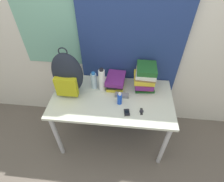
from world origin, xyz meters
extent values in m
plane|color=#665B51|center=(0.00, 0.00, 0.00)|extent=(12.00, 12.00, 0.00)
cube|color=silver|center=(0.00, 0.80, 1.25)|extent=(6.00, 0.05, 2.50)
cube|color=#75B299|center=(-0.53, 0.77, 1.30)|extent=(1.10, 0.01, 0.80)
cube|color=navy|center=(0.17, 0.75, 1.25)|extent=(1.13, 0.04, 2.50)
cube|color=beige|center=(0.00, 0.36, 0.75)|extent=(1.33, 0.72, 0.03)
cylinder|color=#B2B2B7|center=(-0.61, 0.06, 0.37)|extent=(0.05, 0.05, 0.73)
cylinder|color=#B2B2B7|center=(0.61, 0.06, 0.37)|extent=(0.05, 0.05, 0.73)
cylinder|color=#B2B2B7|center=(-0.61, 0.66, 0.37)|extent=(0.05, 0.05, 0.73)
cylinder|color=#B2B2B7|center=(0.61, 0.66, 0.37)|extent=(0.05, 0.05, 0.73)
ellipsoid|color=#1E232D|center=(-0.48, 0.42, 1.01)|extent=(0.33, 0.17, 0.49)
cube|color=#B2AD19|center=(-0.48, 0.32, 0.91)|extent=(0.23, 0.06, 0.22)
torus|color=#1E232D|center=(-0.48, 0.42, 1.27)|extent=(0.09, 0.01, 0.09)
cube|color=yellow|center=(0.02, 0.56, 0.78)|extent=(0.19, 0.25, 0.03)
cube|color=black|center=(0.01, 0.56, 0.82)|extent=(0.20, 0.23, 0.05)
cube|color=#6B2370|center=(0.02, 0.56, 0.87)|extent=(0.22, 0.29, 0.04)
cube|color=#1E5623|center=(0.35, 0.58, 0.78)|extent=(0.24, 0.25, 0.03)
cube|color=orange|center=(0.36, 0.58, 0.81)|extent=(0.16, 0.21, 0.04)
cube|color=#6B2370|center=(0.34, 0.57, 0.85)|extent=(0.21, 0.28, 0.05)
cube|color=yellow|center=(0.34, 0.56, 0.91)|extent=(0.23, 0.23, 0.06)
cube|color=olive|center=(0.35, 0.57, 0.96)|extent=(0.23, 0.26, 0.03)
cube|color=silver|center=(0.35, 0.56, 0.99)|extent=(0.23, 0.27, 0.03)
cube|color=#1E5623|center=(0.35, 0.57, 1.03)|extent=(0.21, 0.24, 0.05)
cylinder|color=silver|center=(-0.22, 0.50, 0.86)|extent=(0.07, 0.07, 0.20)
cylinder|color=#286BB7|center=(-0.22, 0.50, 0.97)|extent=(0.04, 0.04, 0.02)
cylinder|color=white|center=(-0.13, 0.48, 0.90)|extent=(0.07, 0.07, 0.27)
cylinder|color=black|center=(-0.13, 0.48, 1.05)|extent=(0.05, 0.05, 0.02)
cylinder|color=blue|center=(0.09, 0.28, 0.83)|extent=(0.05, 0.05, 0.13)
cylinder|color=white|center=(0.09, 0.28, 0.90)|extent=(0.03, 0.03, 0.02)
cube|color=black|center=(0.17, 0.16, 0.77)|extent=(0.07, 0.09, 0.02)
cube|color=black|center=(0.17, 0.16, 0.78)|extent=(0.04, 0.04, 0.00)
cube|color=gray|center=(0.11, 0.39, 0.78)|extent=(0.15, 0.06, 0.04)
cube|color=black|center=(0.32, 0.19, 0.77)|extent=(0.02, 0.09, 0.00)
cylinder|color=#232328|center=(0.32, 0.19, 0.77)|extent=(0.04, 0.04, 0.01)
camera|label=1|loc=(0.14, -0.98, 2.14)|focal=28.00mm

